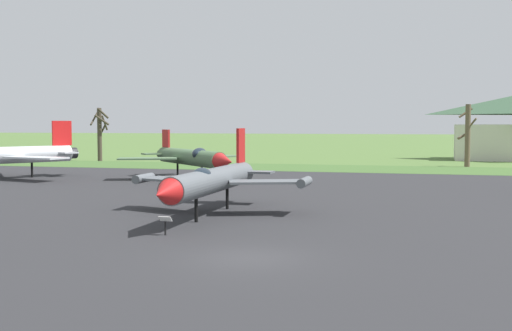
# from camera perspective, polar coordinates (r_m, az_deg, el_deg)

# --- Properties ---
(ground_plane) EXTENTS (600.00, 600.00, 0.00)m
(ground_plane) POSITION_cam_1_polar(r_m,az_deg,el_deg) (23.89, -0.70, -8.39)
(ground_plane) COLOR #4C6B33
(asphalt_apron) EXTENTS (90.91, 53.18, 0.05)m
(asphalt_apron) POSITION_cam_1_polar(r_m,az_deg,el_deg) (39.29, 5.50, -3.58)
(asphalt_apron) COLOR #28282B
(asphalt_apron) RESTS_ON ground
(grass_verge_strip) EXTENTS (150.91, 12.00, 0.06)m
(grass_verge_strip) POSITION_cam_1_polar(r_m,az_deg,el_deg) (71.51, 9.69, -0.31)
(grass_verge_strip) COLOR #3E602C
(grass_verge_strip) RESTS_ON ground
(jet_fighter_front_right) EXTENTS (12.69, 12.85, 4.49)m
(jet_fighter_front_right) POSITION_cam_1_polar(r_m,az_deg,el_deg) (56.75, -5.85, 0.76)
(jet_fighter_front_right) COLOR #4C6B47
(jet_fighter_front_right) RESTS_ON ground
(info_placard_front_right) EXTENTS (0.56, 0.34, 1.03)m
(info_placard_front_right) POSITION_cam_1_polar(r_m,az_deg,el_deg) (48.86, -3.78, -1.40)
(info_placard_front_right) COLOR black
(info_placard_front_right) RESTS_ON ground
(jet_fighter_rear_left) EXTENTS (10.11, 13.99, 4.76)m
(jet_fighter_rear_left) POSITION_cam_1_polar(r_m,az_deg,el_deg) (34.46, -4.01, -1.33)
(jet_fighter_rear_left) COLOR #565B60
(jet_fighter_rear_left) RESTS_ON ground
(info_placard_rear_left) EXTENTS (0.59, 0.26, 0.91)m
(info_placard_rear_left) POSITION_cam_1_polar(r_m,az_deg,el_deg) (28.77, -8.15, -5.15)
(info_placard_rear_left) COLOR black
(info_placard_rear_left) RESTS_ON ground
(bare_tree_far_left) EXTENTS (2.50, 2.46, 7.22)m
(bare_tree_far_left) POSITION_cam_1_polar(r_m,az_deg,el_deg) (88.44, -13.83, 2.99)
(bare_tree_far_left) COLOR #42382D
(bare_tree_far_left) RESTS_ON ground
(bare_tree_left_of_center) EXTENTS (2.22, 1.53, 7.34)m
(bare_tree_left_of_center) POSITION_cam_1_polar(r_m,az_deg,el_deg) (78.50, 18.46, 2.66)
(bare_tree_left_of_center) COLOR brown
(bare_tree_left_of_center) RESTS_ON ground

